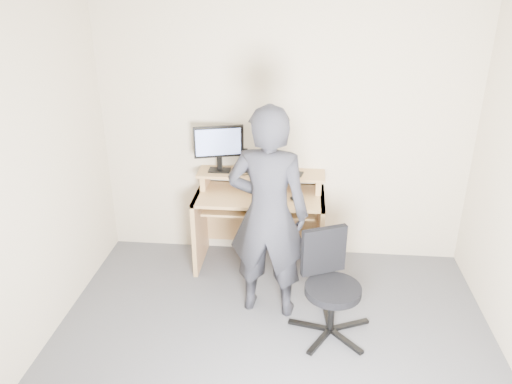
% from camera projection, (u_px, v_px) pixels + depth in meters
% --- Properties ---
extents(ground, '(3.50, 3.50, 0.00)m').
position_uv_depth(ground, '(269.00, 372.00, 3.60)').
color(ground, '#515156').
rests_on(ground, ground).
extents(back_wall, '(3.50, 0.02, 2.50)m').
position_uv_depth(back_wall, '(284.00, 134.00, 4.69)').
color(back_wall, beige).
rests_on(back_wall, ground).
extents(ceiling, '(3.50, 3.50, 0.02)m').
position_uv_depth(ceiling, '(275.00, 2.00, 2.59)').
color(ceiling, white).
rests_on(ceiling, back_wall).
extents(desk, '(1.20, 0.60, 0.91)m').
position_uv_depth(desk, '(260.00, 210.00, 4.79)').
color(desk, tan).
rests_on(desk, ground).
extents(monitor, '(0.46, 0.16, 0.44)m').
position_uv_depth(monitor, '(219.00, 144.00, 4.63)').
color(monitor, black).
rests_on(monitor, desk).
extents(external_drive, '(0.09, 0.14, 0.20)m').
position_uv_depth(external_drive, '(244.00, 161.00, 4.71)').
color(external_drive, black).
rests_on(external_drive, desk).
extents(travel_mug, '(0.08, 0.08, 0.17)m').
position_uv_depth(travel_mug, '(275.00, 164.00, 4.69)').
color(travel_mug, '#ADADB2').
rests_on(travel_mug, desk).
extents(smartphone, '(0.09, 0.14, 0.01)m').
position_uv_depth(smartphone, '(299.00, 174.00, 4.65)').
color(smartphone, black).
rests_on(smartphone, desk).
extents(charger, '(0.05, 0.05, 0.03)m').
position_uv_depth(charger, '(235.00, 172.00, 4.67)').
color(charger, black).
rests_on(charger, desk).
extents(headphones, '(0.16, 0.16, 0.06)m').
position_uv_depth(headphones, '(243.00, 168.00, 4.79)').
color(headphones, silver).
rests_on(headphones, desk).
extents(keyboard, '(0.47, 0.21, 0.03)m').
position_uv_depth(keyboard, '(261.00, 207.00, 4.59)').
color(keyboard, black).
rests_on(keyboard, desk).
extents(mouse, '(0.11, 0.08, 0.04)m').
position_uv_depth(mouse, '(295.00, 198.00, 4.51)').
color(mouse, black).
rests_on(mouse, desk).
extents(office_chair, '(0.66, 0.65, 0.83)m').
position_uv_depth(office_chair, '(329.00, 281.00, 3.86)').
color(office_chair, black).
rests_on(office_chair, ground).
extents(person, '(0.69, 0.50, 1.78)m').
position_uv_depth(person, '(268.00, 214.00, 3.94)').
color(person, black).
rests_on(person, ground).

